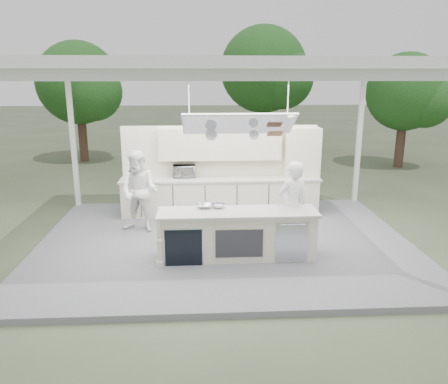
{
  "coord_description": "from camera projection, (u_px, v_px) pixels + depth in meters",
  "views": [
    {
      "loc": [
        -0.52,
        -8.92,
        3.63
      ],
      "look_at": [
        0.01,
        0.4,
        1.11
      ],
      "focal_mm": 35.0,
      "sensor_mm": 36.0,
      "label": 1
    }
  ],
  "objects": [
    {
      "name": "toaster_oven",
      "position": [
        184.0,
        171.0,
        11.21
      ],
      "size": [
        0.6,
        0.42,
        0.32
      ],
      "primitive_type": "imported",
      "rotation": [
        0.0,
        0.0,
        0.06
      ],
      "color": "silver",
      "rests_on": "back_counter"
    },
    {
      "name": "demo_island",
      "position": [
        237.0,
        234.0,
        8.55
      ],
      "size": [
        3.1,
        0.79,
        0.95
      ],
      "color": "beige",
      "rests_on": "stage_deck"
    },
    {
      "name": "bowl_small",
      "position": [
        218.0,
        206.0,
        8.65
      ],
      "size": [
        0.32,
        0.32,
        0.08
      ],
      "primitive_type": "imported",
      "rotation": [
        0.0,
        0.0,
        -0.28
      ],
      "color": "silver",
      "rests_on": "demo_island"
    },
    {
      "name": "head_chef",
      "position": [
        292.0,
        206.0,
        8.81
      ],
      "size": [
        0.79,
        0.65,
        1.85
      ],
      "primitive_type": "imported",
      "rotation": [
        0.0,
        0.0,
        3.49
      ],
      "color": "white",
      "rests_on": "stage_deck"
    },
    {
      "name": "back_wall_unit",
      "position": [
        237.0,
        157.0,
        11.22
      ],
      "size": [
        5.05,
        0.48,
        2.25
      ],
      "color": "beige",
      "rests_on": "stage_deck"
    },
    {
      "name": "tree_cluster",
      "position": [
        207.0,
        83.0,
        18.12
      ],
      "size": [
        19.55,
        9.4,
        5.85
      ],
      "color": "#432C21",
      "rests_on": "ground"
    },
    {
      "name": "back_counter",
      "position": [
        220.0,
        196.0,
        11.25
      ],
      "size": [
        5.08,
        0.72,
        0.95
      ],
      "color": "beige",
      "rests_on": "stage_deck"
    },
    {
      "name": "stage_deck",
      "position": [
        225.0,
        243.0,
        9.56
      ],
      "size": [
        8.0,
        6.0,
        0.12
      ],
      "primitive_type": "cube",
      "color": "slate",
      "rests_on": "ground"
    },
    {
      "name": "ground",
      "position": [
        225.0,
        245.0,
        9.57
      ],
      "size": [
        90.0,
        90.0,
        0.0
      ],
      "primitive_type": "plane",
      "color": "#4D5A3E",
      "rests_on": "ground"
    },
    {
      "name": "bowl_large",
      "position": [
        204.0,
        206.0,
        8.63
      ],
      "size": [
        0.34,
        0.34,
        0.07
      ],
      "primitive_type": "imported",
      "rotation": [
        0.0,
        0.0,
        -0.23
      ],
      "color": "silver",
      "rests_on": "demo_island"
    },
    {
      "name": "sous_chef",
      "position": [
        139.0,
        191.0,
        9.9
      ],
      "size": [
        1.09,
        0.96,
        1.88
      ],
      "primitive_type": "imported",
      "rotation": [
        0.0,
        0.0,
        -0.32
      ],
      "color": "white",
      "rests_on": "stage_deck"
    },
    {
      "name": "tent",
      "position": [
        225.0,
        70.0,
        8.59
      ],
      "size": [
        8.2,
        6.2,
        3.86
      ],
      "color": "white",
      "rests_on": "ground"
    }
  ]
}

